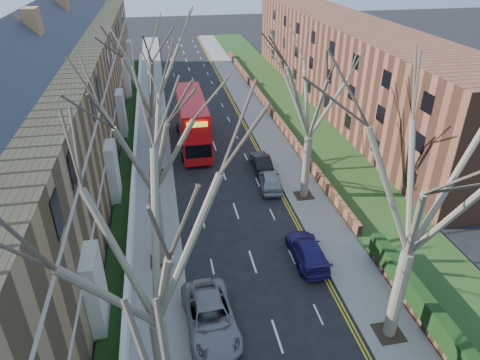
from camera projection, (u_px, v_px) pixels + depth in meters
pavement_left at (153, 127)px, 46.88m from camera, size 3.00×102.00×0.12m
pavement_right at (259, 120)px, 48.84m from camera, size 3.00×102.00×0.12m
terrace_left at (56, 109)px, 36.10m from camera, size 9.70×78.00×13.60m
flats_right at (345, 63)px, 51.73m from camera, size 13.97×54.00×10.00m
front_wall_left at (135, 155)px, 39.48m from camera, size 0.30×78.00×1.00m
grass_verge_right at (297, 117)px, 49.53m from camera, size 6.00×102.00×0.06m
tree_left_mid at (145, 232)px, 14.00m from camera, size 10.50×10.50×14.71m
tree_left_far at (147, 127)px, 22.73m from camera, size 10.15×10.15×14.22m
tree_left_dist at (146, 65)px, 32.86m from camera, size 10.50×10.50×14.71m
tree_right_mid at (427, 173)px, 17.57m from camera, size 10.50×10.50×14.71m
tree_right_far at (313, 84)px, 29.73m from camera, size 10.15×10.15×14.22m
double_decker_bus at (192, 122)px, 42.02m from camera, size 2.88×11.33×4.72m
car_left_far at (211, 317)px, 22.25m from camera, size 2.87×5.68×1.54m
car_right_near at (307, 251)px, 27.16m from camera, size 2.01×4.76×1.37m
car_right_mid at (270, 180)px, 35.21m from camera, size 2.25×4.47×1.46m
car_right_far at (261, 162)px, 38.20m from camera, size 1.54×4.17×1.36m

